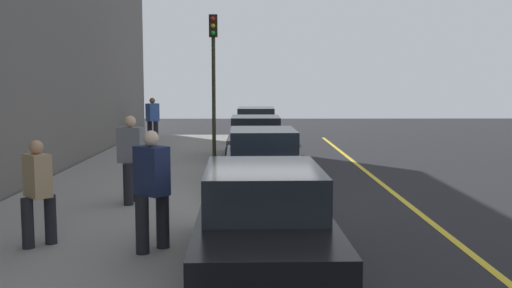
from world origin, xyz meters
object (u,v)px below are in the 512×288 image
(parked_car_silver, at_px, (256,125))
(pedestrian_tan_coat, at_px, (38,190))
(traffic_light_pole, at_px, (213,63))
(parked_car_charcoal, at_px, (256,139))
(parked_car_black, at_px, (264,222))
(pedestrian_grey_coat, at_px, (131,157))
(parked_car_navy, at_px, (263,160))
(pedestrian_blue_coat, at_px, (153,118))
(pedestrian_navy_coat, at_px, (152,187))

(parked_car_silver, xyz_separation_m, pedestrian_tan_coat, (17.07, -3.54, 0.28))
(traffic_light_pole, bearing_deg, parked_car_charcoal, 116.78)
(parked_car_black, bearing_deg, pedestrian_grey_coat, -147.21)
(traffic_light_pole, bearing_deg, parked_car_navy, 18.26)
(parked_car_black, relative_size, traffic_light_pole, 0.97)
(parked_car_black, relative_size, pedestrian_tan_coat, 2.71)
(pedestrian_grey_coat, bearing_deg, parked_car_black, 32.79)
(pedestrian_grey_coat, relative_size, pedestrian_blue_coat, 1.00)
(parked_car_silver, height_order, parked_car_black, same)
(parked_car_charcoal, height_order, pedestrian_navy_coat, pedestrian_navy_coat)
(parked_car_silver, bearing_deg, parked_car_black, -0.24)
(parked_car_charcoal, bearing_deg, parked_car_navy, 1.51)
(parked_car_silver, distance_m, parked_car_navy, 11.66)
(pedestrian_navy_coat, xyz_separation_m, pedestrian_tan_coat, (-0.27, -1.80, -0.09))
(parked_car_silver, height_order, pedestrian_navy_coat, pedestrian_navy_coat)
(parked_car_navy, bearing_deg, parked_car_charcoal, -178.49)
(pedestrian_grey_coat, relative_size, pedestrian_tan_coat, 1.11)
(pedestrian_blue_coat, distance_m, traffic_light_pole, 6.80)
(parked_car_black, height_order, pedestrian_navy_coat, pedestrian_navy_coat)
(pedestrian_grey_coat, bearing_deg, parked_car_charcoal, 160.12)
(pedestrian_blue_coat, relative_size, pedestrian_tan_coat, 1.11)
(parked_car_navy, xyz_separation_m, pedestrian_navy_coat, (5.67, -1.79, 0.37))
(pedestrian_blue_coat, bearing_deg, parked_car_charcoal, 40.23)
(parked_car_navy, distance_m, parked_car_black, 6.36)
(pedestrian_grey_coat, bearing_deg, pedestrian_blue_coat, -172.62)
(pedestrian_blue_coat, bearing_deg, parked_car_navy, 23.33)
(pedestrian_blue_coat, xyz_separation_m, traffic_light_pole, (5.75, 2.94, 2.13))
(pedestrian_navy_coat, bearing_deg, traffic_light_pole, 178.28)
(parked_car_charcoal, relative_size, parked_car_navy, 0.98)
(parked_car_navy, height_order, pedestrian_navy_coat, pedestrian_navy_coat)
(pedestrian_blue_coat, height_order, traffic_light_pole, traffic_light_pole)
(parked_car_navy, relative_size, pedestrian_navy_coat, 2.30)
(parked_car_silver, bearing_deg, pedestrian_navy_coat, -5.72)
(parked_car_charcoal, relative_size, pedestrian_grey_coat, 2.24)
(parked_car_silver, height_order, pedestrian_tan_coat, pedestrian_tan_coat)
(parked_car_black, relative_size, pedestrian_blue_coat, 2.44)
(pedestrian_tan_coat, height_order, traffic_light_pole, traffic_light_pole)
(parked_car_black, relative_size, pedestrian_grey_coat, 2.44)
(pedestrian_grey_coat, bearing_deg, pedestrian_navy_coat, 16.37)
(parked_car_black, bearing_deg, parked_car_charcoal, -179.99)
(parked_car_black, xyz_separation_m, pedestrian_grey_coat, (-4.16, -2.68, 0.37))
(parked_car_charcoal, relative_size, pedestrian_blue_coat, 2.24)
(pedestrian_grey_coat, bearing_deg, parked_car_silver, 168.76)
(parked_car_navy, bearing_deg, traffic_light_pole, -161.74)
(pedestrian_grey_coat, height_order, pedestrian_navy_coat, pedestrian_grey_coat)
(pedestrian_grey_coat, bearing_deg, parked_car_navy, 128.06)
(parked_car_black, xyz_separation_m, traffic_light_pole, (-10.87, -1.36, 2.51))
(parked_car_charcoal, height_order, parked_car_black, same)
(parked_car_charcoal, bearing_deg, parked_car_black, 0.01)
(parked_car_charcoal, distance_m, pedestrian_navy_coat, 11.00)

